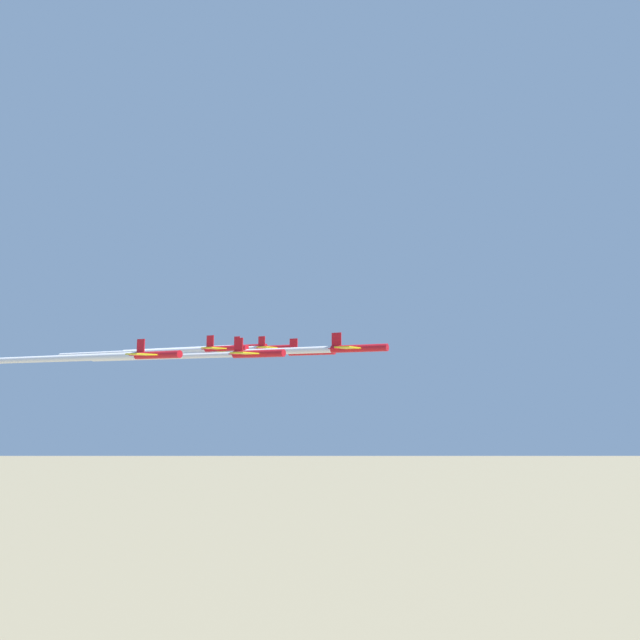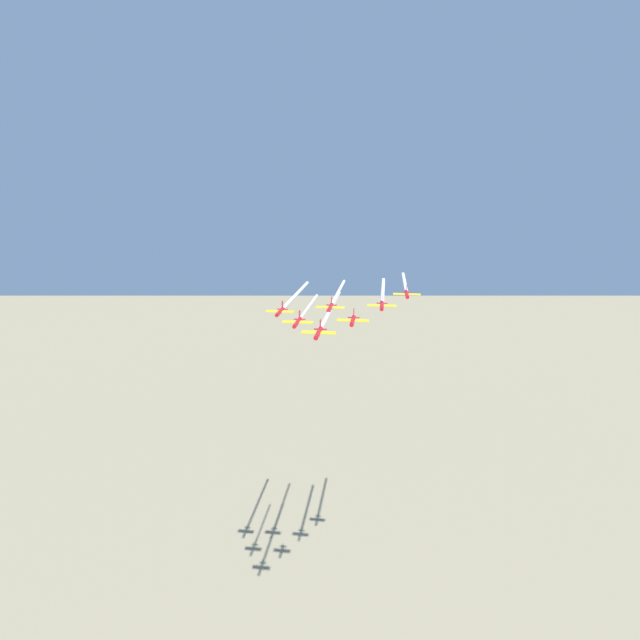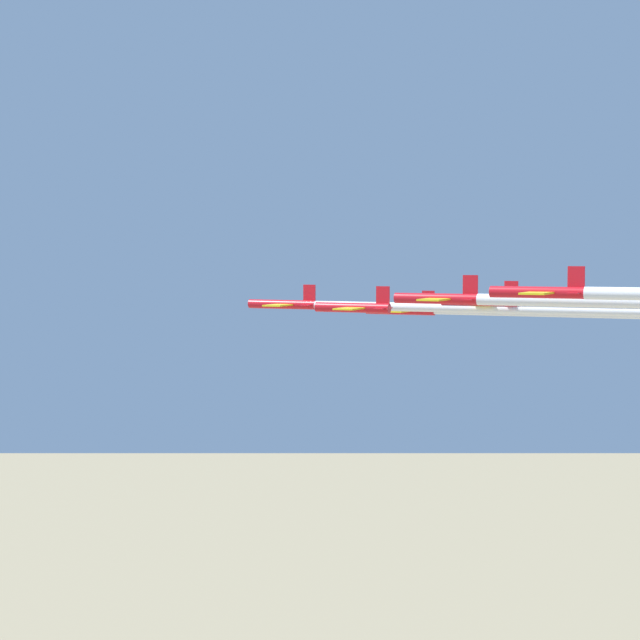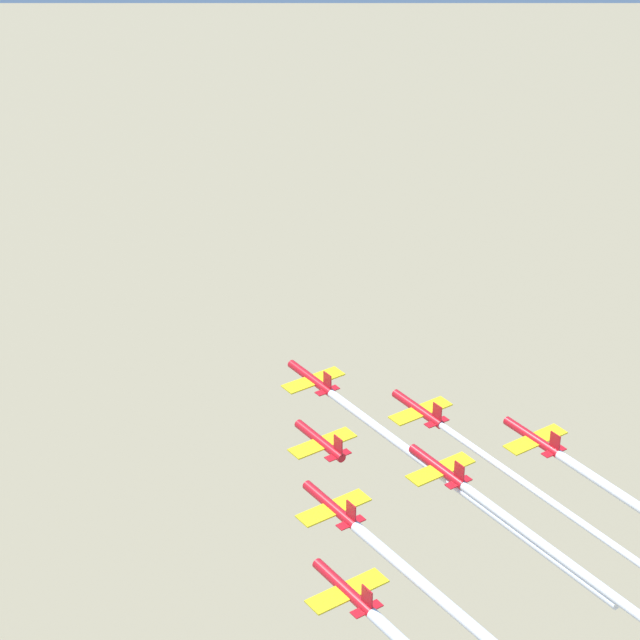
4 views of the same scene
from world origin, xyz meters
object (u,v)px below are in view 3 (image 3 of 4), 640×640
at_px(jet_1, 355,307).
at_px(jet_5, 519,311).
at_px(jet_3, 439,298).
at_px(jet_6, 541,292).
at_px(jet_0, 285,304).
at_px(jet_2, 403,310).
at_px(jet_4, 483,302).

distance_m(jet_1, jet_5, 28.79).
relative_size(jet_3, jet_6, 1.00).
bearing_deg(jet_0, jet_1, -120.47).
height_order(jet_0, jet_2, jet_0).
bearing_deg(jet_6, jet_3, 59.53).
distance_m(jet_4, jet_6, 28.85).
distance_m(jet_1, jet_3, 16.54).
distance_m(jet_2, jet_3, 28.89).
bearing_deg(jet_2, jet_4, -120.47).
relative_size(jet_4, jet_5, 1.00).
distance_m(jet_3, jet_5, 33.49).
distance_m(jet_2, jet_5, 16.45).
bearing_deg(jet_1, jet_2, 0.00).
bearing_deg(jet_3, jet_5, -0.00).
distance_m(jet_0, jet_3, 32.95).
xyz_separation_m(jet_4, jet_6, (12.84, -25.74, 2.29)).
xyz_separation_m(jet_0, jet_4, (28.32, -1.50, 0.82)).
height_order(jet_0, jet_6, jet_6).
height_order(jet_0, jet_3, jet_3).
height_order(jet_3, jet_4, jet_3).
bearing_deg(jet_5, jet_3, 180.00).
relative_size(jet_1, jet_4, 1.00).
xyz_separation_m(jet_3, jet_4, (0.88, 16.66, -1.07)).
relative_size(jet_2, jet_5, 1.00).
bearing_deg(jet_5, jet_0, 120.47).
distance_m(jet_0, jet_4, 28.37).
bearing_deg(jet_6, jet_4, 29.54).
bearing_deg(jet_2, jet_5, -59.53).
height_order(jet_0, jet_1, jet_1).
bearing_deg(jet_1, jet_6, -120.47).
bearing_deg(jet_2, jet_1, -180.00).
bearing_deg(jet_2, jet_6, -139.64).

